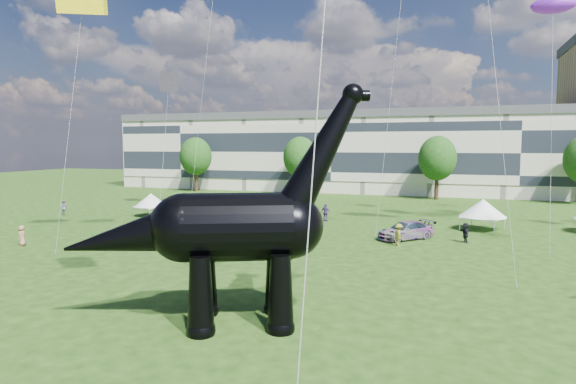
% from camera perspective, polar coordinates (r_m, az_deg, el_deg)
% --- Properties ---
extents(ground, '(220.00, 220.00, 0.00)m').
position_cam_1_polar(ground, '(21.13, -11.14, -15.55)').
color(ground, '#16330C').
rests_on(ground, ground).
extents(terrace_row, '(78.00, 11.00, 12.00)m').
position_cam_1_polar(terrace_row, '(81.06, 6.07, 4.40)').
color(terrace_row, beige).
rests_on(terrace_row, ground).
extents(tree_far_left, '(5.20, 5.20, 9.44)m').
position_cam_1_polar(tree_far_left, '(80.64, -10.89, 4.54)').
color(tree_far_left, '#382314').
rests_on(tree_far_left, ground).
extents(tree_mid_left, '(5.20, 5.20, 9.44)m').
position_cam_1_polar(tree_mid_left, '(73.40, 1.45, 4.55)').
color(tree_mid_left, '#382314').
rests_on(tree_mid_left, ground).
extents(tree_mid_right, '(5.20, 5.20, 9.44)m').
position_cam_1_polar(tree_mid_right, '(70.06, 17.30, 4.25)').
color(tree_mid_right, '#382314').
rests_on(tree_mid_right, ground).
extents(dinosaur_sculpture, '(12.47, 7.00, 10.54)m').
position_cam_1_polar(dinosaur_sculpture, '(20.39, -7.26, -4.63)').
color(dinosaur_sculpture, black).
rests_on(dinosaur_sculpture, ground).
extents(car_silver, '(3.50, 5.10, 1.61)m').
position_cam_1_polar(car_silver, '(45.54, -14.46, -3.17)').
color(car_silver, silver).
rests_on(car_silver, ground).
extents(car_grey, '(4.96, 1.89, 1.62)m').
position_cam_1_polar(car_grey, '(41.94, -9.40, -3.80)').
color(car_grey, slate).
rests_on(car_grey, ground).
extents(car_white, '(6.17, 3.85, 1.59)m').
position_cam_1_polar(car_white, '(45.44, -5.20, -3.05)').
color(car_white, white).
rests_on(car_white, ground).
extents(car_dark, '(4.91, 4.92, 1.43)m').
position_cam_1_polar(car_dark, '(40.12, 13.78, -4.45)').
color(car_dark, '#595960').
rests_on(car_dark, ground).
extents(gazebo_near, '(5.20, 5.20, 2.80)m').
position_cam_1_polar(gazebo_near, '(46.33, 22.10, -1.81)').
color(gazebo_near, white).
rests_on(gazebo_near, ground).
extents(gazebo_left, '(4.34, 4.34, 2.45)m').
position_cam_1_polar(gazebo_left, '(53.55, -15.92, -0.94)').
color(gazebo_left, silver).
rests_on(gazebo_left, ground).
extents(visitors, '(54.52, 22.62, 1.80)m').
position_cam_1_polar(visitors, '(41.23, -1.30, -3.85)').
color(visitors, maroon).
rests_on(visitors, ground).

